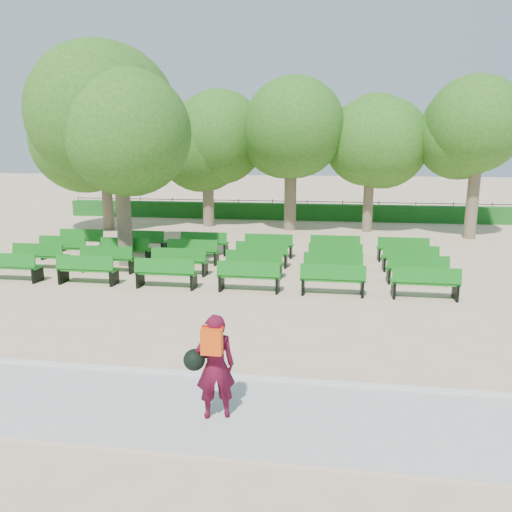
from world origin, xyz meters
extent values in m
plane|color=tan|center=(0.00, 0.00, 0.00)|extent=(120.00, 120.00, 0.00)
cube|color=#B2B2AD|center=(0.00, -7.40, 0.03)|extent=(30.00, 2.20, 0.06)
cube|color=silver|center=(0.00, -6.25, 0.05)|extent=(30.00, 0.12, 0.10)
cube|color=#185E1B|center=(0.00, 14.00, 0.45)|extent=(26.00, 0.70, 0.90)
cube|color=#126C16|center=(-1.14, 1.67, 0.45)|extent=(1.80, 0.56, 0.06)
cube|color=#126C16|center=(-1.14, 1.46, 0.69)|extent=(1.79, 0.20, 0.42)
cylinder|color=brown|center=(-4.64, 1.88, 1.60)|extent=(0.50, 0.50, 3.20)
ellipsoid|color=#31681C|center=(-4.64, 1.88, 4.59)|extent=(5.08, 5.08, 4.57)
imported|color=#4D0B1F|center=(0.76, -7.56, 0.86)|extent=(0.68, 0.55, 1.61)
cube|color=#EA480C|center=(0.76, -7.75, 1.32)|extent=(0.30, 0.15, 0.37)
sphere|color=black|center=(0.46, -7.62, 0.97)|extent=(0.32, 0.32, 0.32)
camera|label=1|loc=(2.38, -14.20, 4.00)|focal=35.00mm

